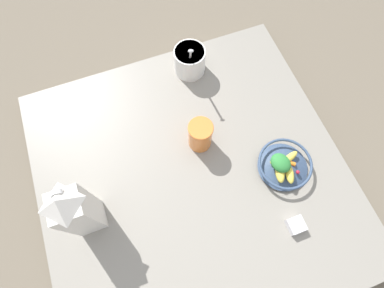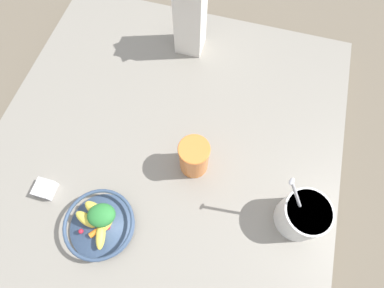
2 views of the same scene
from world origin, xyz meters
name	(u,v)px [view 2 (image 2 of 2)]	position (x,y,z in m)	size (l,w,h in m)	color
ground_plane	(168,142)	(0.00, 0.00, 0.00)	(6.00, 6.00, 0.00)	#665B4C
countertop	(168,140)	(0.00, 0.00, 0.02)	(1.08, 1.08, 0.05)	gray
fruit_bowl	(100,223)	(-0.31, 0.09, 0.08)	(0.19, 0.19, 0.09)	#384C6B
milk_carton	(190,12)	(0.37, 0.03, 0.20)	(0.09, 0.09, 0.31)	silver
yogurt_tub	(303,215)	(-0.15, -0.43, 0.11)	(0.12, 0.15, 0.23)	white
drinking_cup	(194,157)	(-0.07, -0.11, 0.11)	(0.09, 0.09, 0.13)	orange
spice_jar	(45,189)	(-0.26, 0.29, 0.06)	(0.05, 0.05, 0.03)	silver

